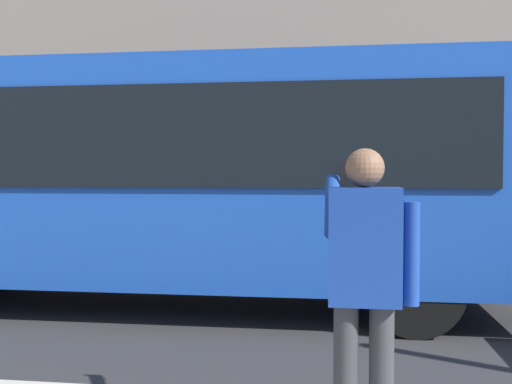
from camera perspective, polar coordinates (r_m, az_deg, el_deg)
ground_plane at (r=7.72m, az=4.75°, el=-10.86°), size 60.00×60.00×0.00m
red_bus at (r=7.57m, az=-9.03°, el=1.71°), size 9.05×2.54×3.08m
pedestrian_photographer at (r=3.37m, az=10.64°, el=-7.89°), size 0.53×0.52×1.70m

